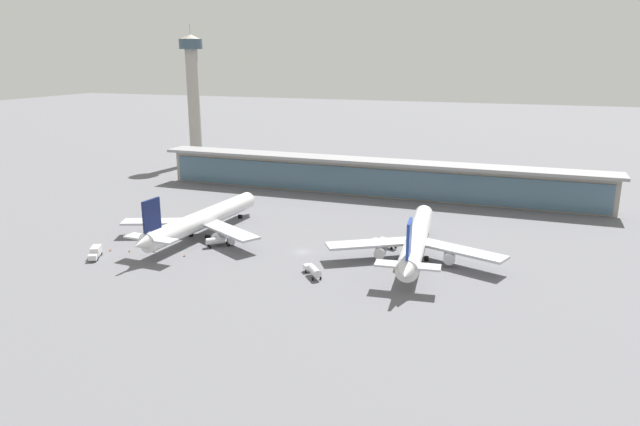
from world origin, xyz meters
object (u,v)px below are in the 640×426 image
service_truck_under_wing_white (313,270)px  service_truck_at_far_stand_white (95,252)px  service_truck_mid_apron_yellow (400,268)px  safety_cone_alpha (110,250)px  service_truck_on_taxiway_grey (386,242)px  control_tower (193,89)px  safety_cone_charlie (154,251)px  airliner_left_stand (201,220)px  service_truck_near_nose_white (219,241)px  service_truck_by_tail_grey (173,230)px  airliner_centre_stand (416,240)px  safety_cone_bravo (129,251)px  safety_cone_delta (184,256)px

service_truck_under_wing_white → service_truck_at_far_stand_white: (-63.96, -7.90, -0.02)m
service_truck_mid_apron_yellow → service_truck_at_far_stand_white: size_ratio=0.43×
safety_cone_alpha → service_truck_on_taxiway_grey: bearing=22.8°
control_tower → safety_cone_charlie: (68.08, -133.96, -38.93)m
airliner_left_stand → service_truck_near_nose_white: 12.98m
airliner_left_stand → service_truck_under_wing_white: airliner_left_stand is taller
service_truck_on_taxiway_grey → service_truck_at_far_stand_white: 85.12m
service_truck_on_taxiway_grey → service_truck_mid_apron_yellow: bearing=-65.6°
service_truck_by_tail_grey → safety_cone_alpha: size_ratio=11.55×
service_truck_under_wing_white → service_truck_mid_apron_yellow: bearing=29.2°
service_truck_near_nose_white → service_truck_on_taxiway_grey: same height
airliner_centre_stand → service_truck_under_wing_white: 32.91m
service_truck_mid_apron_yellow → airliner_centre_stand: bearing=81.0°
safety_cone_alpha → service_truck_near_nose_white: bearing=27.9°
airliner_left_stand → service_truck_under_wing_white: bearing=-24.0°
airliner_centre_stand → service_truck_near_nose_white: (-58.36, -10.28, -3.82)m
airliner_centre_stand → safety_cone_bravo: (-80.69, -24.11, -5.21)m
airliner_centre_stand → safety_cone_alpha: airliner_centre_stand is taller
airliner_left_stand → safety_cone_delta: airliner_left_stand is taller
service_truck_by_tail_grey → safety_cone_bravo: bearing=-96.6°
service_truck_at_far_stand_white → safety_cone_charlie: size_ratio=10.77×
service_truck_at_far_stand_white → safety_cone_charlie: bearing=37.2°
service_truck_mid_apron_yellow → control_tower: size_ratio=0.05×
service_truck_by_tail_grey → safety_cone_alpha: bearing=-111.8°
safety_cone_alpha → safety_cone_delta: (23.57, 3.23, 0.00)m
service_truck_on_taxiway_grey → safety_cone_alpha: bearing=-157.2°
service_truck_under_wing_white → service_truck_by_tail_grey: 59.01m
airliner_left_stand → safety_cone_alpha: bearing=-129.3°
airliner_centre_stand → service_truck_on_taxiway_grey: (-10.51, 6.78, -3.82)m
service_truck_on_taxiway_grey → airliner_centre_stand: bearing=-32.8°
safety_cone_bravo → safety_cone_delta: size_ratio=1.00×
service_truck_at_far_stand_white → service_truck_by_tail_grey: bearing=73.3°
service_truck_under_wing_white → safety_cone_alpha: size_ratio=11.52×
service_truck_near_nose_white → service_truck_on_taxiway_grey: (47.85, 17.06, 0.00)m
service_truck_on_taxiway_grey → safety_cone_delta: (-52.57, -28.85, -1.39)m
airliner_centre_stand → service_truck_by_tail_grey: airliner_centre_stand is taller
service_truck_at_far_stand_white → safety_cone_delta: (23.42, 9.52, -1.37)m
service_truck_at_far_stand_white → safety_cone_bravo: 9.56m
service_truck_at_far_stand_white → safety_cone_alpha: size_ratio=10.77×
airliner_centre_stand → safety_cone_charlie: (-73.62, -21.80, -5.21)m
safety_cone_charlie → service_truck_near_nose_white: bearing=37.0°
control_tower → service_truck_by_tail_grey: bearing=-61.6°
service_truck_by_tail_grey → service_truck_on_taxiway_grey: 68.94m
airliner_left_stand → airliner_centre_stand: same height
service_truck_by_tail_grey → service_truck_under_wing_white: bearing=-18.6°
airliner_left_stand → safety_cone_bravo: (-12.13, -20.90, -5.21)m
service_truck_on_taxiway_grey → safety_cone_alpha: (-76.14, -32.07, -1.39)m
service_truck_under_wing_white → safety_cone_bravo: size_ratio=11.52×
service_truck_by_tail_grey → service_truck_at_far_stand_white: (-8.04, -26.74, -0.02)m
airliner_left_stand → service_truck_by_tail_grey: 10.73m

